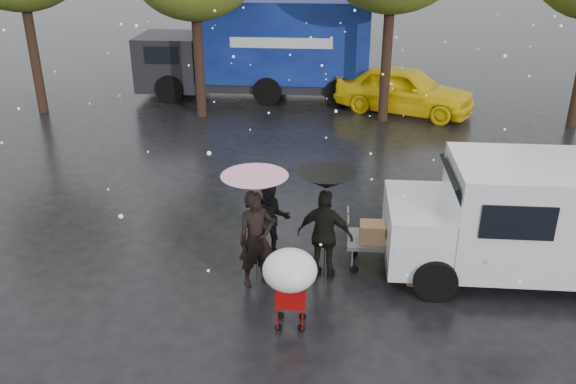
# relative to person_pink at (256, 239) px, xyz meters

# --- Properties ---
(ground) EXTENTS (90.00, 90.00, 0.00)m
(ground) POSITION_rel_person_pink_xyz_m (0.32, 0.06, -0.90)
(ground) COLOR black
(ground) RESTS_ON ground
(person_pink) EXTENTS (0.78, 0.69, 1.80)m
(person_pink) POSITION_rel_person_pink_xyz_m (0.00, 0.00, 0.00)
(person_pink) COLOR black
(person_pink) RESTS_ON ground
(person_middle) EXTENTS (0.87, 0.75, 1.54)m
(person_middle) POSITION_rel_person_pink_xyz_m (0.15, 1.01, -0.13)
(person_middle) COLOR black
(person_middle) RESTS_ON ground
(person_black) EXTENTS (1.08, 0.63, 1.73)m
(person_black) POSITION_rel_person_pink_xyz_m (1.20, 0.31, -0.03)
(person_black) COLOR black
(person_black) RESTS_ON ground
(umbrella_pink) EXTENTS (1.14, 1.14, 2.11)m
(umbrella_pink) POSITION_rel_person_pink_xyz_m (0.00, 0.00, 1.06)
(umbrella_pink) COLOR #4C4C4C
(umbrella_pink) RESTS_ON ground
(umbrella_black) EXTENTS (1.02, 1.02, 2.08)m
(umbrella_black) POSITION_rel_person_pink_xyz_m (1.20, 0.31, 1.03)
(umbrella_black) COLOR #4C4C4C
(umbrella_black) RESTS_ON ground
(vendor_cart) EXTENTS (1.52, 0.80, 1.27)m
(vendor_cart) POSITION_rel_person_pink_xyz_m (2.44, 0.79, -0.17)
(vendor_cart) COLOR slate
(vendor_cart) RESTS_ON ground
(shopping_cart) EXTENTS (0.84, 0.84, 1.46)m
(shopping_cart) POSITION_rel_person_pink_xyz_m (0.71, -1.36, 0.17)
(shopping_cart) COLOR #AA0A09
(shopping_cart) RESTS_ON ground
(white_van) EXTENTS (4.91, 2.18, 2.20)m
(white_van) POSITION_rel_person_pink_xyz_m (4.92, 0.72, 0.26)
(white_van) COLOR silver
(white_van) RESTS_ON ground
(blue_truck) EXTENTS (8.30, 2.60, 3.50)m
(blue_truck) POSITION_rel_person_pink_xyz_m (-1.47, 12.71, 0.86)
(blue_truck) COLOR #0B125D
(blue_truck) RESTS_ON ground
(box_ground_near) EXTENTS (0.54, 0.47, 0.42)m
(box_ground_near) POSITION_rel_person_pink_xyz_m (2.96, 0.24, -0.69)
(box_ground_near) COLOR brown
(box_ground_near) RESTS_ON ground
(box_ground_far) EXTENTS (0.45, 0.38, 0.31)m
(box_ground_far) POSITION_rel_person_pink_xyz_m (2.90, 1.44, -0.75)
(box_ground_far) COLOR brown
(box_ground_far) RESTS_ON ground
(yellow_taxi) EXTENTS (4.98, 3.52, 1.57)m
(yellow_taxi) POSITION_rel_person_pink_xyz_m (3.56, 11.03, -0.11)
(yellow_taxi) COLOR yellow
(yellow_taxi) RESTS_ON ground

